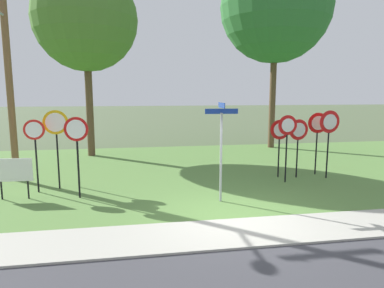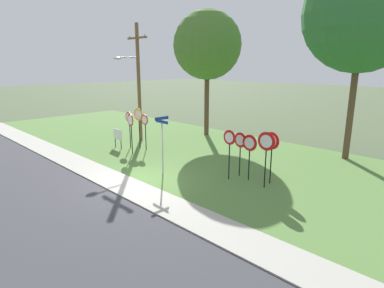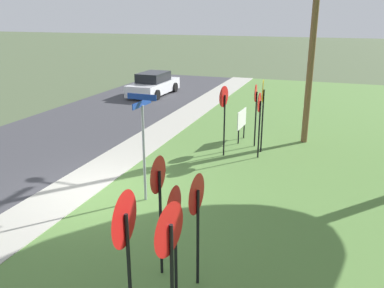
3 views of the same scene
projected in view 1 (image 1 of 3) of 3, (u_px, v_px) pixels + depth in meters
ground_plane at (234, 221)px, 8.57m from camera, size 160.00×160.00×0.00m
sidewalk_strip at (244, 232)px, 7.78m from camera, size 44.00×1.60×0.06m
grass_median at (194, 168)px, 14.41m from camera, size 44.00×12.00×0.04m
stop_sign_near_left at (56, 132)px, 11.02m from camera, size 0.79×0.15×2.63m
stop_sign_near_right at (77, 140)px, 10.03m from camera, size 0.72×0.13×2.48m
stop_sign_far_left at (35, 141)px, 10.62m from camera, size 0.64×0.11×2.36m
stop_sign_far_center at (77, 140)px, 11.18m from camera, size 0.66×0.09×2.30m
yield_sign_near_left at (299, 135)px, 12.56m from camera, size 0.78×0.11×2.22m
yield_sign_near_right at (330, 128)px, 12.41m from camera, size 0.84×0.12×2.55m
yield_sign_far_left at (318, 129)px, 13.02m from camera, size 0.79×0.13×2.43m
yield_sign_far_right at (280, 135)px, 12.62m from camera, size 0.75×0.11×2.20m
yield_sign_center at (287, 133)px, 11.84m from camera, size 0.71×0.10×2.42m
street_name_post at (221, 143)px, 9.73m from camera, size 0.96×0.82×2.91m
utility_pole at (6, 58)px, 11.60m from camera, size 2.10×2.01×8.08m
notice_board at (14, 172)px, 10.08m from camera, size 1.10×0.10×1.25m
oak_tree_left at (86, 20)px, 16.37m from camera, size 5.03×5.03×9.27m
oak_tree_right at (276, 7)px, 18.81m from camera, size 6.20×6.20×11.07m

